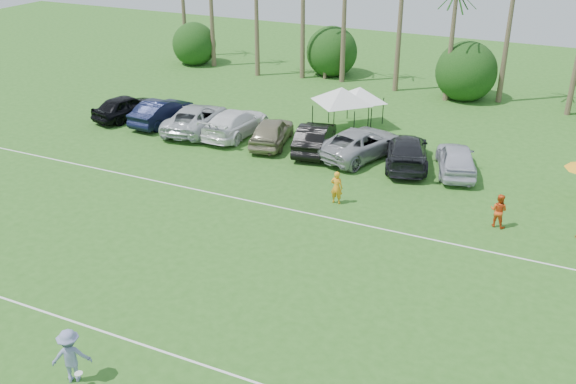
% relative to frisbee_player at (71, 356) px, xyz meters
% --- Properties ---
extents(ground, '(120.00, 120.00, 0.00)m').
position_rel_frisbee_player_xyz_m(ground, '(-0.73, 0.43, -0.99)').
color(ground, '#2D641E').
rests_on(ground, ground).
extents(field_lines, '(80.00, 12.10, 0.01)m').
position_rel_frisbee_player_xyz_m(field_lines, '(-0.73, 8.43, -0.98)').
color(field_lines, white).
rests_on(field_lines, ground).
extents(bush_tree_0, '(4.00, 4.00, 4.00)m').
position_rel_frisbee_player_xyz_m(bush_tree_0, '(-19.73, 39.43, 0.81)').
color(bush_tree_0, brown).
rests_on(bush_tree_0, ground).
extents(bush_tree_1, '(4.00, 4.00, 4.00)m').
position_rel_frisbee_player_xyz_m(bush_tree_1, '(-6.73, 39.43, 0.81)').
color(bush_tree_1, brown).
rests_on(bush_tree_1, ground).
extents(bush_tree_2, '(4.00, 4.00, 4.00)m').
position_rel_frisbee_player_xyz_m(bush_tree_2, '(5.27, 39.43, 0.81)').
color(bush_tree_2, brown).
rests_on(bush_tree_2, ground).
extents(sideline_player_a, '(0.65, 0.43, 1.78)m').
position_rel_frisbee_player_xyz_m(sideline_player_a, '(3.03, 16.14, -0.10)').
color(sideline_player_a, orange).
rests_on(sideline_player_a, ground).
extents(sideline_player_b, '(0.94, 0.80, 1.70)m').
position_rel_frisbee_player_xyz_m(sideline_player_b, '(11.00, 17.06, -0.13)').
color(sideline_player_b, '#E04E18').
rests_on(sideline_player_b, ground).
extents(canopy_tent_left, '(4.45, 4.45, 3.61)m').
position_rel_frisbee_player_xyz_m(canopy_tent_left, '(-0.66, 26.39, 2.10)').
color(canopy_tent_left, black).
rests_on(canopy_tent_left, ground).
extents(canopy_tent_right, '(4.04, 4.04, 3.28)m').
position_rel_frisbee_player_xyz_m(canopy_tent_right, '(0.08, 27.89, 1.82)').
color(canopy_tent_right, black).
rests_on(canopy_tent_right, ground).
extents(frisbee_player, '(1.47, 1.32, 1.97)m').
position_rel_frisbee_player_xyz_m(frisbee_player, '(0.00, 0.00, 0.00)').
color(frisbee_player, '#7D84B1').
rests_on(frisbee_player, ground).
extents(parked_car_0, '(3.19, 5.43, 1.73)m').
position_rel_frisbee_player_xyz_m(parked_car_0, '(-15.40, 22.55, -0.12)').
color(parked_car_0, black).
rests_on(parked_car_0, ground).
extents(parked_car_1, '(2.09, 5.34, 1.73)m').
position_rel_frisbee_player_xyz_m(parked_car_1, '(-12.50, 22.70, -0.12)').
color(parked_car_1, black).
rests_on(parked_car_1, ground).
extents(parked_car_2, '(3.85, 6.62, 1.73)m').
position_rel_frisbee_player_xyz_m(parked_car_2, '(-9.60, 22.54, -0.12)').
color(parked_car_2, silver).
rests_on(parked_car_2, ground).
extents(parked_car_3, '(2.61, 6.04, 1.73)m').
position_rel_frisbee_player_xyz_m(parked_car_3, '(-6.70, 22.85, -0.12)').
color(parked_car_3, white).
rests_on(parked_car_3, ground).
extents(parked_car_4, '(3.07, 5.40, 1.73)m').
position_rel_frisbee_player_xyz_m(parked_car_4, '(-3.81, 22.34, -0.12)').
color(parked_car_4, gray).
rests_on(parked_car_4, ground).
extents(parked_car_5, '(2.82, 5.52, 1.73)m').
position_rel_frisbee_player_xyz_m(parked_car_5, '(-0.91, 22.50, -0.12)').
color(parked_car_5, black).
rests_on(parked_car_5, ground).
extents(parked_car_6, '(4.76, 6.83, 1.73)m').
position_rel_frisbee_player_xyz_m(parked_car_6, '(1.99, 22.81, -0.12)').
color(parked_car_6, '#9FA0A5').
rests_on(parked_car_6, ground).
extents(parked_car_7, '(3.98, 6.41, 1.73)m').
position_rel_frisbee_player_xyz_m(parked_car_7, '(4.89, 22.70, -0.12)').
color(parked_car_7, black).
rests_on(parked_car_7, ground).
extents(parked_car_8, '(3.42, 5.46, 1.73)m').
position_rel_frisbee_player_xyz_m(parked_car_8, '(7.79, 22.77, -0.12)').
color(parked_car_8, silver).
rests_on(parked_car_8, ground).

